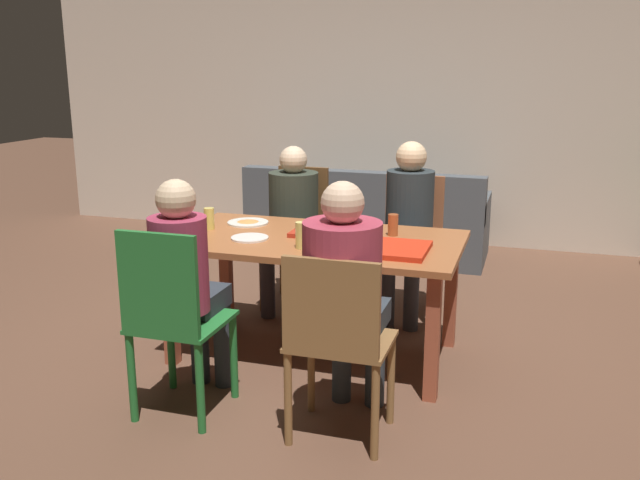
{
  "coord_description": "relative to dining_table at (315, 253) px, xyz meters",
  "views": [
    {
      "loc": [
        1.19,
        -3.69,
        1.71
      ],
      "look_at": [
        0.0,
        0.1,
        0.69
      ],
      "focal_mm": 38.64,
      "sensor_mm": 36.0,
      "label": 1
    }
  ],
  "objects": [
    {
      "name": "drinking_glass_1",
      "position": [
        0.0,
        -0.24,
        0.16
      ],
      "size": [
        0.06,
        0.06,
        0.15
      ],
      "primitive_type": "cylinder",
      "color": "#DBCB65",
      "rests_on": "dining_table"
    },
    {
      "name": "drinking_glass_3",
      "position": [
        0.42,
        0.19,
        0.15
      ],
      "size": [
        0.06,
        0.06,
        0.13
      ],
      "primitive_type": "cylinder",
      "color": "#B25229",
      "rests_on": "dining_table"
    },
    {
      "name": "drinking_glass_2",
      "position": [
        -0.74,
        -0.38,
        0.16
      ],
      "size": [
        0.08,
        0.08,
        0.14
      ],
      "primitive_type": "cylinder",
      "color": "silver",
      "rests_on": "dining_table"
    },
    {
      "name": "person_3",
      "position": [
        0.4,
        0.79,
        0.08
      ],
      "size": [
        0.32,
        0.5,
        1.21
      ],
      "color": "#3B414D",
      "rests_on": "ground"
    },
    {
      "name": "chair_1",
      "position": [
        -0.42,
        0.9,
        -0.11
      ],
      "size": [
        0.4,
        0.46,
        0.98
      ],
      "color": "brown",
      "rests_on": "ground"
    },
    {
      "name": "plate_1",
      "position": [
        -0.52,
        0.22,
        0.1
      ],
      "size": [
        0.26,
        0.26,
        0.03
      ],
      "color": "white",
      "rests_on": "dining_table"
    },
    {
      "name": "dining_table",
      "position": [
        0.0,
        0.0,
        0.0
      ],
      "size": [
        1.69,
        0.93,
        0.73
      ],
      "color": "#A35C32",
      "rests_on": "ground"
    },
    {
      "name": "back_wall",
      "position": [
        0.0,
        2.99,
        0.78
      ],
      "size": [
        7.64,
        0.12,
        2.83
      ],
      "primitive_type": "cube",
      "color": "beige",
      "rests_on": "ground"
    },
    {
      "name": "pizza_box_1",
      "position": [
        0.49,
        -0.15,
        0.1
      ],
      "size": [
        0.38,
        0.38,
        0.03
      ],
      "color": "red",
      "rests_on": "dining_table"
    },
    {
      "name": "plate_0",
      "position": [
        -0.35,
        -0.14,
        0.1
      ],
      "size": [
        0.22,
        0.22,
        0.01
      ],
      "color": "white",
      "rests_on": "dining_table"
    },
    {
      "name": "chair_2",
      "position": [
        -0.42,
        -0.94,
        -0.1
      ],
      "size": [
        0.42,
        0.44,
        0.97
      ],
      "color": "#237231",
      "rests_on": "ground"
    },
    {
      "name": "ground_plane",
      "position": [
        0.0,
        0.0,
        -0.64
      ],
      "size": [
        20.0,
        20.0,
        0.0
      ],
      "primitive_type": "plane",
      "color": "brown"
    },
    {
      "name": "chair_0",
      "position": [
        0.4,
        -0.93,
        -0.11
      ],
      "size": [
        0.46,
        0.39,
        0.91
      ],
      "color": "olive",
      "rests_on": "ground"
    },
    {
      "name": "pizza_box_0",
      "position": [
        0.03,
        0.14,
        0.1
      ],
      "size": [
        0.37,
        0.37,
        0.03
      ],
      "color": "#AE2C19",
      "rests_on": "dining_table"
    },
    {
      "name": "drinking_glass_0",
      "position": [
        -0.68,
        0.01,
        0.16
      ],
      "size": [
        0.06,
        0.06,
        0.13
      ],
      "primitive_type": "cylinder",
      "color": "#E0CA5A",
      "rests_on": "dining_table"
    },
    {
      "name": "person_2",
      "position": [
        -0.42,
        -0.78,
        0.05
      ],
      "size": [
        0.28,
        0.49,
        1.18
      ],
      "color": "#2D333B",
      "rests_on": "ground"
    },
    {
      "name": "couch",
      "position": [
        -0.24,
        2.26,
        -0.35
      ],
      "size": [
        2.13,
        0.79,
        0.81
      ],
      "color": "#4C5259",
      "rests_on": "ground"
    },
    {
      "name": "chair_3",
      "position": [
        0.4,
        0.93,
        -0.12
      ],
      "size": [
        0.43,
        0.42,
        0.96
      ],
      "color": "#9A5A39",
      "rests_on": "ground"
    },
    {
      "name": "person_0",
      "position": [
        0.4,
        -0.79,
        0.08
      ],
      "size": [
        0.36,
        0.55,
        1.22
      ],
      "color": "#303840",
      "rests_on": "ground"
    },
    {
      "name": "person_1",
      "position": [
        -0.42,
        0.74,
        0.05
      ],
      "size": [
        0.35,
        0.53,
        1.16
      ],
      "color": "#3A3943",
      "rests_on": "ground"
    }
  ]
}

